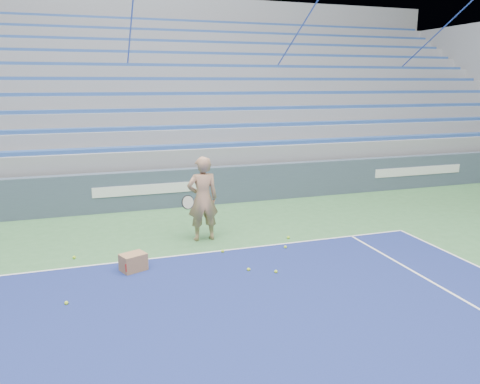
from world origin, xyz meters
TOP-DOWN VIEW (x-y plane):
  - sponsor_barrier at (0.00, 15.88)m, footprint 30.00×0.32m
  - bleachers at (0.00, 21.60)m, footprint 31.00×9.15m
  - tennis_player at (0.76, 12.75)m, footprint 0.96×0.85m
  - ball_box at (-0.94, 11.39)m, footprint 0.55×0.50m
  - tennis_ball_0 at (0.95, 11.79)m, footprint 0.07×0.07m
  - tennis_ball_1 at (2.64, 12.20)m, footprint 0.07×0.07m
  - tennis_ball_2 at (-2.12, 10.28)m, footprint 0.07×0.07m
  - tennis_ball_3 at (1.60, 10.42)m, footprint 0.07×0.07m
  - tennis_ball_4 at (2.32, 11.62)m, footprint 0.07×0.07m
  - tennis_ball_5 at (-2.04, 12.39)m, footprint 0.07×0.07m
  - tennis_ball_6 at (1.15, 10.68)m, footprint 0.07×0.07m

SIDE VIEW (x-z plane):
  - tennis_ball_0 at x=0.95m, z-range 0.00..0.07m
  - tennis_ball_1 at x=2.64m, z-range 0.00..0.07m
  - tennis_ball_2 at x=-2.12m, z-range 0.00..0.07m
  - tennis_ball_3 at x=1.60m, z-range 0.00..0.07m
  - tennis_ball_4 at x=2.32m, z-range 0.00..0.07m
  - tennis_ball_5 at x=-2.04m, z-range 0.00..0.07m
  - tennis_ball_6 at x=1.15m, z-range 0.00..0.07m
  - ball_box at x=-0.94m, z-range 0.00..0.34m
  - sponsor_barrier at x=0.00m, z-range 0.00..1.10m
  - tennis_player at x=0.76m, z-range 0.00..1.93m
  - bleachers at x=0.00m, z-range -1.29..6.01m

